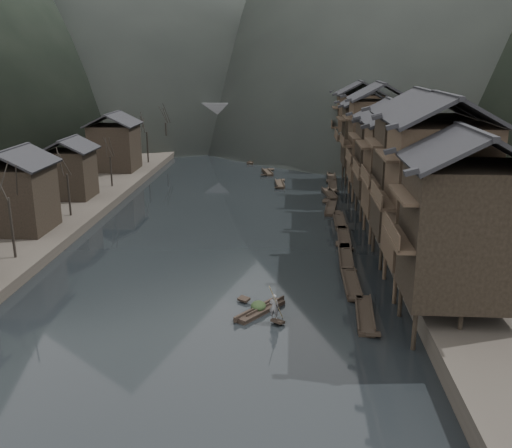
{
  "coord_description": "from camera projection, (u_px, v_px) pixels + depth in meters",
  "views": [
    {
      "loc": [
        6.35,
        -43.04,
        17.64
      ],
      "look_at": [
        3.16,
        8.38,
        2.5
      ],
      "focal_mm": 40.0,
      "sensor_mm": 36.0,
      "label": 1
    }
  ],
  "objects": [
    {
      "name": "left_houses",
      "position": [
        57.0,
        165.0,
        65.45
      ],
      "size": [
        8.1,
        53.2,
        8.73
      ],
      "color": "black",
      "rests_on": "left_bank"
    },
    {
      "name": "midriver_boats",
      "position": [
        260.0,
        165.0,
        95.74
      ],
      "size": [
        11.05,
        38.73,
        0.44
      ],
      "color": "black",
      "rests_on": "water"
    },
    {
      "name": "water",
      "position": [
        211.0,
        281.0,
        46.57
      ],
      "size": [
        300.0,
        300.0,
        0.0
      ],
      "primitive_type": "plane",
      "color": "black",
      "rests_on": "ground"
    },
    {
      "name": "bare_trees",
      "position": [
        100.0,
        153.0,
        69.6
      ],
      "size": [
        3.79,
        76.06,
        7.58
      ],
      "color": "black",
      "rests_on": "left_bank"
    },
    {
      "name": "boatman",
      "position": [
        274.0,
        304.0,
        39.12
      ],
      "size": [
        0.75,
        0.57,
        1.84
      ],
      "primitive_type": "imported",
      "rotation": [
        0.0,
        0.0,
        2.93
      ],
      "color": "slate",
      "rests_on": "hero_sampan"
    },
    {
      "name": "bamboo_pole",
      "position": [
        277.0,
        268.0,
        38.38
      ],
      "size": [
        1.09,
        1.67,
        3.37
      ],
      "primitive_type": "cylinder",
      "rotation": [
        0.51,
        0.0,
        -0.56
      ],
      "color": "#8C7A51",
      "rests_on": "boatman"
    },
    {
      "name": "cargo_heap",
      "position": [
        258.0,
        301.0,
        40.9
      ],
      "size": [
        1.11,
        1.45,
        0.66
      ],
      "primitive_type": "ellipsoid",
      "color": "black",
      "rests_on": "hero_sampan"
    },
    {
      "name": "right_bank",
      "position": [
        489.0,
        177.0,
        82.53
      ],
      "size": [
        40.0,
        200.0,
        1.8
      ],
      "primitive_type": "cube",
      "color": "#2D2823",
      "rests_on": "ground"
    },
    {
      "name": "moored_sampans",
      "position": [
        334.0,
        201.0,
        71.62
      ],
      "size": [
        3.21,
        73.79,
        0.47
      ],
      "color": "black",
      "rests_on": "water"
    },
    {
      "name": "hero_sampan",
      "position": [
        260.0,
        310.0,
        40.87
      ],
      "size": [
        3.67,
        4.56,
        0.44
      ],
      "color": "black",
      "rests_on": "water"
    },
    {
      "name": "stilt_houses",
      "position": [
        393.0,
        142.0,
        61.04
      ],
      "size": [
        9.0,
        67.6,
        15.37
      ],
      "color": "black",
      "rests_on": "ground"
    },
    {
      "name": "left_bank",
      "position": [
        19.0,
        173.0,
        86.78
      ],
      "size": [
        40.0,
        200.0,
        1.2
      ],
      "primitive_type": "cube",
      "color": "#2D2823",
      "rests_on": "ground"
    },
    {
      "name": "stone_bridge",
      "position": [
        260.0,
        122.0,
        114.07
      ],
      "size": [
        40.0,
        6.0,
        9.0
      ],
      "color": "#4C4C4F",
      "rests_on": "ground"
    }
  ]
}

